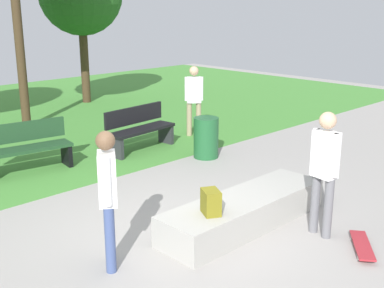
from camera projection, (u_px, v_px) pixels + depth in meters
ground_plane at (179, 233)px, 6.73m from camera, size 28.00×28.00×0.00m
concrete_ledge at (245, 211)px, 6.92m from camera, size 2.73×0.77×0.42m
backpack_on_ledge at (211, 202)px, 6.27m from camera, size 0.31×0.34×0.32m
skater_performing_trick at (325, 165)px, 6.43m from camera, size 0.24×0.43×1.68m
skater_watching at (108, 190)px, 5.61m from camera, size 0.35×0.38×1.65m
skateboard_by_ledge at (362, 245)px, 6.25m from camera, size 0.76×0.64×0.08m
park_bench_near_path at (26, 146)px, 9.08m from camera, size 1.65×0.70×0.91m
park_bench_far_right at (139, 128)px, 10.45m from camera, size 1.64×0.63×0.91m
trash_bin at (206, 138)px, 9.95m from camera, size 0.50×0.50×0.82m
pedestrian_with_backpack at (194, 95)px, 11.47m from camera, size 0.44×0.45×1.63m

